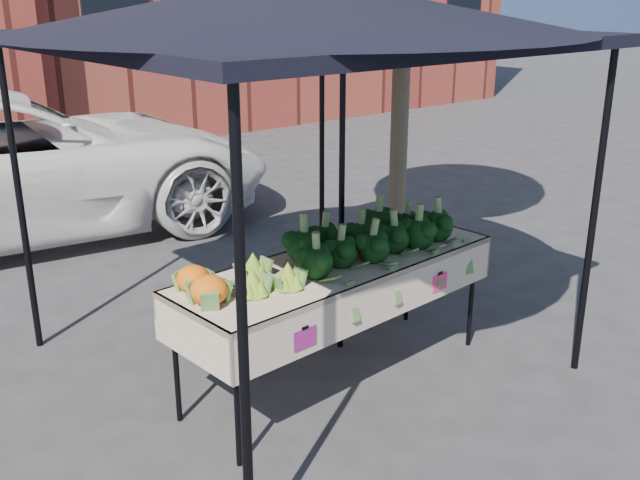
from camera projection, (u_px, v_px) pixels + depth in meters
The scene contains 7 objects.
ground at pixel (338, 383), 5.12m from camera, with size 90.00×90.00×0.00m, color #2D2D30.
table at pixel (338, 322), 5.03m from camera, with size 2.44×0.93×0.90m.
canopy at pixel (297, 181), 5.05m from camera, with size 3.16×3.16×2.74m, color black, non-canonical shape.
broccoli_heap at pixel (366, 232), 5.02m from camera, with size 1.40×0.60×0.29m, color black.
romanesco_cluster at pixel (260, 269), 4.43m from camera, with size 0.45×0.49×0.22m, color #7AB832.
cauliflower_pair at pixel (201, 282), 4.27m from camera, with size 0.25×0.45×0.20m, color orange.
street_tree at pixel (403, 27), 6.29m from camera, with size 2.37×2.37×4.68m, color #1E4C14, non-canonical shape.
Camera 1 is at (-3.00, -3.38, 2.62)m, focal length 40.50 mm.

